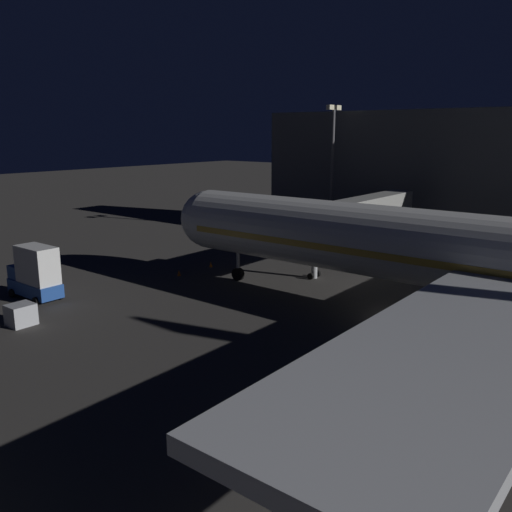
{
  "coord_description": "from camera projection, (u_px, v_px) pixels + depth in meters",
  "views": [
    {
      "loc": [
        36.3,
        14.8,
        13.31
      ],
      "look_at": [
        3.0,
        -11.74,
        3.5
      ],
      "focal_mm": 37.8,
      "sensor_mm": 36.0,
      "label": 1
    }
  ],
  "objects": [
    {
      "name": "traffic_cone_nose_port",
      "position": [
        211.0,
        264.0,
        54.46
      ],
      "size": [
        0.36,
        0.36,
        0.55
      ],
      "primitive_type": "cone",
      "color": "orange",
      "rests_on": "ground_plane"
    },
    {
      "name": "ops_van",
      "position": [
        35.0,
        273.0,
        43.58
      ],
      "size": [
        2.36,
        5.27,
        4.45
      ],
      "color": "#234C9E",
      "rests_on": "ground_plane"
    },
    {
      "name": "baggage_container_near_belt",
      "position": [
        21.0,
        315.0,
        37.91
      ],
      "size": [
        1.75,
        1.57,
        1.53
      ],
      "primitive_type": "cube",
      "color": "#B7BABF",
      "rests_on": "ground_plane"
    },
    {
      "name": "ground_plane",
      "position": [
        406.0,
        317.0,
        39.64
      ],
      "size": [
        320.0,
        320.0,
        0.0
      ],
      "primitive_type": "plane",
      "color": "#383533"
    },
    {
      "name": "traffic_cone_nose_starboard",
      "position": [
        179.0,
        273.0,
        51.11
      ],
      "size": [
        0.36,
        0.36,
        0.55
      ],
      "primitive_type": "cone",
      "color": "orange",
      "rests_on": "ground_plane"
    },
    {
      "name": "apron_floodlight_mast",
      "position": [
        332.0,
        160.0,
        70.08
      ],
      "size": [
        2.9,
        0.5,
        16.68
      ],
      "color": "#59595E",
      "rests_on": "ground_plane"
    },
    {
      "name": "jet_bridge",
      "position": [
        350.0,
        213.0,
        54.13
      ],
      "size": [
        21.61,
        3.4,
        6.89
      ],
      "color": "#9E9E99",
      "rests_on": "ground_plane"
    }
  ]
}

